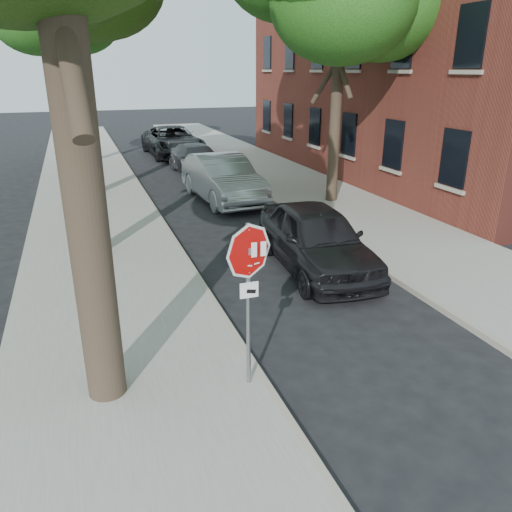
{
  "coord_description": "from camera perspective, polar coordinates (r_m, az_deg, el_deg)",
  "views": [
    {
      "loc": [
        -2.83,
        -6.28,
        4.72
      ],
      "look_at": [
        -0.43,
        0.43,
        2.05
      ],
      "focal_mm": 35.0,
      "sensor_mm": 36.0,
      "label": 1
    }
  ],
  "objects": [
    {
      "name": "stop_sign",
      "position": [
        7.17,
        -0.84,
        -2.21
      ],
      "size": [
        0.76,
        0.34,
        2.61
      ],
      "color": "gray",
      "rests_on": "sidewalk_left"
    },
    {
      "name": "ground",
      "position": [
        8.35,
        3.86,
        -13.92
      ],
      "size": [
        120.0,
        120.0,
        0.0
      ],
      "primitive_type": "plane",
      "color": "black",
      "rests_on": "ground"
    },
    {
      "name": "sidewalk_left",
      "position": [
        18.87,
        -18.14,
        5.22
      ],
      "size": [
        4.0,
        55.0,
        0.12
      ],
      "primitive_type": "cube",
      "color": "gray",
      "rests_on": "ground"
    },
    {
      "name": "car_c",
      "position": [
        24.44,
        -6.7,
        10.9
      ],
      "size": [
        2.32,
        4.85,
        1.36
      ],
      "primitive_type": "imported",
      "rotation": [
        0.0,
        0.0,
        0.09
      ],
      "color": "#424246",
      "rests_on": "ground"
    },
    {
      "name": "tree_far",
      "position": [
        27.51,
        -21.39,
        24.49
      ],
      "size": [
        5.29,
        4.91,
        9.33
      ],
      "color": "black",
      "rests_on": "sidewalk_left"
    },
    {
      "name": "curb_right",
      "position": [
        20.05,
        0.64,
        7.12
      ],
      "size": [
        0.12,
        55.0,
        0.13
      ],
      "primitive_type": "cube",
      "color": "#9E9384",
      "rests_on": "ground"
    },
    {
      "name": "car_d",
      "position": [
        29.88,
        -9.49,
        12.82
      ],
      "size": [
        2.97,
        6.11,
        1.68
      ],
      "primitive_type": "imported",
      "rotation": [
        0.0,
        0.0,
        0.03
      ],
      "color": "black",
      "rests_on": "ground"
    },
    {
      "name": "curb_left",
      "position": [
        19.02,
        -11.97,
        5.93
      ],
      "size": [
        0.12,
        55.0,
        0.13
      ],
      "primitive_type": "cube",
      "color": "#9E9384",
      "rests_on": "ground"
    },
    {
      "name": "car_a",
      "position": [
        12.38,
        6.9,
        2.0
      ],
      "size": [
        2.26,
        4.9,
        1.62
      ],
      "primitive_type": "imported",
      "rotation": [
        0.0,
        0.0,
        -0.07
      ],
      "color": "black",
      "rests_on": "ground"
    },
    {
      "name": "sidewalk_right",
      "position": [
        20.83,
        5.98,
        7.51
      ],
      "size": [
        4.0,
        55.0,
        0.12
      ],
      "primitive_type": "cube",
      "color": "gray",
      "rests_on": "ground"
    },
    {
      "name": "car_b",
      "position": [
        19.08,
        -3.86,
        8.83
      ],
      "size": [
        2.16,
        5.33,
        1.72
      ],
      "primitive_type": "imported",
      "rotation": [
        0.0,
        0.0,
        0.06
      ],
      "color": "#979B9E",
      "rests_on": "ground"
    }
  ]
}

